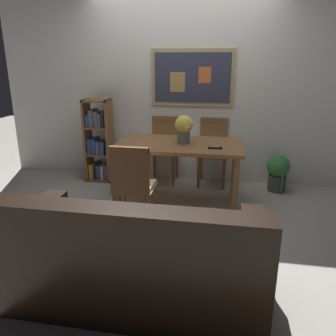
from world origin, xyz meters
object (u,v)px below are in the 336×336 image
(leather_couch, at_px, (136,262))
(bookshelf, at_px, (99,144))
(dining_chair_far_left, at_px, (164,144))
(potted_ivy, at_px, (278,172))
(dining_chair_near_left, at_px, (133,181))
(tv_remote, at_px, (215,148))
(dining_table, at_px, (179,151))
(dining_chair_far_right, at_px, (213,146))
(flower_vase, at_px, (184,127))

(leather_couch, bearing_deg, bookshelf, 116.43)
(dining_chair_far_left, height_order, potted_ivy, dining_chair_far_left)
(leather_couch, relative_size, potted_ivy, 3.67)
(dining_chair_near_left, distance_m, tv_remote, 1.01)
(dining_table, xyz_separation_m, tv_remote, (0.42, -0.19, 0.11))
(dining_chair_near_left, height_order, leather_couch, dining_chair_near_left)
(dining_chair_far_right, xyz_separation_m, potted_ivy, (0.87, -0.17, -0.27))
(dining_chair_far_left, bearing_deg, potted_ivy, -6.53)
(dining_table, distance_m, leather_couch, 1.85)
(dining_chair_near_left, bearing_deg, potted_ivy, 41.93)
(leather_couch, height_order, tv_remote, leather_couch)
(dining_chair_far_left, height_order, leather_couch, dining_chair_far_left)
(dining_table, bearing_deg, flower_vase, 6.52)
(dining_chair_far_right, distance_m, leather_couch, 2.63)
(tv_remote, bearing_deg, leather_couch, -105.65)
(dining_chair_far_left, relative_size, tv_remote, 5.73)
(dining_chair_far_left, distance_m, bookshelf, 0.93)
(dining_table, distance_m, tv_remote, 0.47)
(dining_table, distance_m, dining_chair_far_right, 0.85)
(dining_table, height_order, dining_chair_far_right, dining_chair_far_right)
(dining_chair_near_left, distance_m, flower_vase, 0.99)
(dining_chair_near_left, relative_size, dining_chair_far_right, 1.00)
(dining_chair_near_left, relative_size, leather_couch, 0.51)
(dining_table, distance_m, dining_chair_near_left, 0.89)
(dining_chair_far_left, distance_m, flower_vase, 0.94)
(potted_ivy, height_order, flower_vase, flower_vase)
(potted_ivy, bearing_deg, leather_couch, -117.58)
(dining_table, height_order, flower_vase, flower_vase)
(dining_chair_near_left, xyz_separation_m, dining_chair_far_right, (0.70, 1.58, 0.00))
(potted_ivy, xyz_separation_m, flower_vase, (-1.18, -0.59, 0.66))
(dining_chair_near_left, xyz_separation_m, potted_ivy, (1.57, 1.41, -0.27))
(leather_couch, height_order, potted_ivy, leather_couch)
(dining_chair_far_right, bearing_deg, bookshelf, -174.25)
(tv_remote, bearing_deg, dining_chair_far_right, 93.76)
(bookshelf, relative_size, potted_ivy, 2.35)
(dining_chair_near_left, relative_size, bookshelf, 0.79)
(potted_ivy, height_order, tv_remote, tv_remote)
(bookshelf, relative_size, flower_vase, 3.54)
(dining_table, distance_m, flower_vase, 0.29)
(bookshelf, xyz_separation_m, tv_remote, (1.66, -0.79, 0.22))
(dining_chair_far_left, distance_m, leather_couch, 2.62)
(flower_vase, height_order, tv_remote, flower_vase)
(dining_chair_near_left, distance_m, dining_chair_far_right, 1.73)
(dining_chair_far_right, xyz_separation_m, tv_remote, (0.06, -0.95, 0.22))
(potted_ivy, relative_size, flower_vase, 1.51)
(leather_couch, xyz_separation_m, potted_ivy, (1.26, 2.41, -0.04))
(dining_chair_far_left, relative_size, dining_chair_far_right, 1.00)
(dining_chair_near_left, relative_size, tv_remote, 5.73)
(dining_chair_far_left, bearing_deg, leather_couch, -83.54)
(dining_chair_far_right, bearing_deg, dining_table, -115.06)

